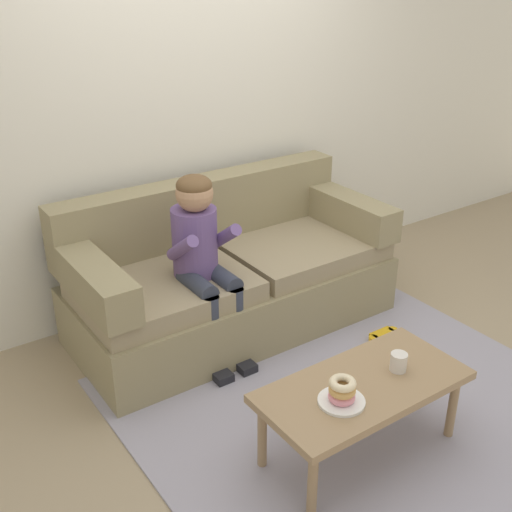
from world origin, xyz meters
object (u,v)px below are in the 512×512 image
at_px(mug, 399,362).
at_px(person_child, 202,251).
at_px(couch, 229,277).
at_px(toy_controller, 383,336).
at_px(coffee_table, 363,391).
at_px(donut, 342,397).

bearing_deg(mug, person_child, 107.40).
distance_m(couch, mug, 1.39).
xyz_separation_m(mug, toy_controller, (0.61, 0.66, -0.42)).
height_order(coffee_table, mug, mug).
height_order(coffee_table, toy_controller, coffee_table).
bearing_deg(couch, toy_controller, -47.03).
height_order(person_child, donut, person_child).
relative_size(couch, toy_controller, 8.88).
distance_m(coffee_table, toy_controller, 1.08).
bearing_deg(mug, couch, 92.71).
height_order(couch, donut, couch).
relative_size(donut, toy_controller, 0.53).
height_order(mug, toy_controller, mug).
height_order(person_child, mug, person_child).
bearing_deg(person_child, coffee_table, -81.83).
bearing_deg(donut, couch, 77.37).
bearing_deg(donut, toy_controller, 34.82).
height_order(couch, toy_controller, couch).
bearing_deg(toy_controller, coffee_table, -114.84).
height_order(person_child, toy_controller, person_child).
distance_m(mug, toy_controller, 0.99).
distance_m(donut, mug, 0.38).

